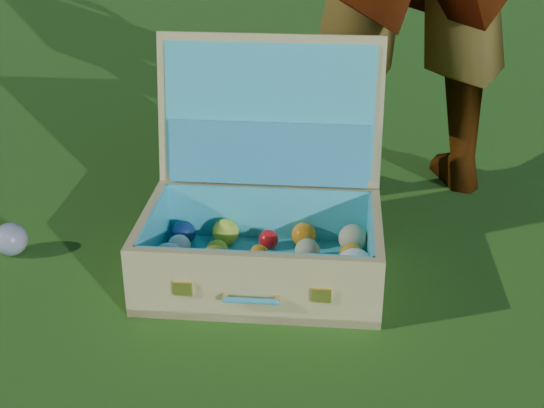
% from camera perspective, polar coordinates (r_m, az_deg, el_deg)
% --- Properties ---
extents(ground, '(60.00, 60.00, 0.00)m').
position_cam_1_polar(ground, '(1.65, -6.89, -6.44)').
color(ground, '#215114').
rests_on(ground, ground).
extents(stray_ball, '(0.08, 0.08, 0.08)m').
position_cam_1_polar(stray_ball, '(1.86, -19.07, -2.52)').
color(stray_ball, teal).
rests_on(stray_ball, ground).
extents(suitcase, '(0.61, 0.55, 0.49)m').
position_cam_1_polar(suitcase, '(1.67, -0.59, -0.46)').
color(suitcase, tan).
rests_on(suitcase, ground).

